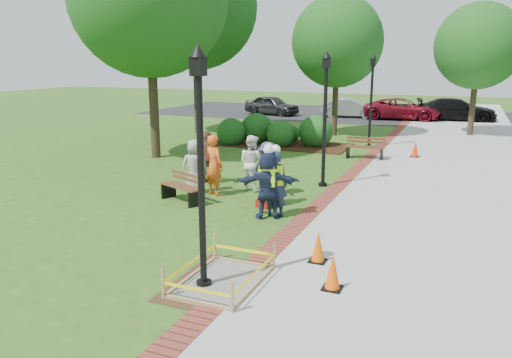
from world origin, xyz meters
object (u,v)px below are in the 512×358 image
at_px(wet_concrete_pad, 222,271).
at_px(lamp_near, 200,152).
at_px(bench_near, 182,193).
at_px(hivis_worker_b, 275,181).
at_px(hivis_worker_c, 269,175).
at_px(cone_front, 333,273).
at_px(hivis_worker_a, 268,182).

relative_size(wet_concrete_pad, lamp_near, 0.54).
relative_size(wet_concrete_pad, bench_near, 1.47).
bearing_deg(bench_near, wet_concrete_pad, -51.36).
height_order(wet_concrete_pad, lamp_near, lamp_near).
xyz_separation_m(hivis_worker_b, hivis_worker_c, (-0.52, 0.84, -0.05)).
bearing_deg(lamp_near, cone_front, 19.04).
bearing_deg(hivis_worker_a, lamp_near, -84.46).
relative_size(lamp_near, hivis_worker_b, 2.25).
bearing_deg(bench_near, lamp_near, -54.90).
height_order(cone_front, hivis_worker_a, hivis_worker_a).
relative_size(hivis_worker_a, hivis_worker_c, 1.08).
xyz_separation_m(wet_concrete_pad, hivis_worker_c, (-1.07, 5.01, 0.65)).
bearing_deg(hivis_worker_c, cone_front, -56.33).
xyz_separation_m(wet_concrete_pad, hivis_worker_b, (-0.55, 4.17, 0.71)).
bearing_deg(wet_concrete_pad, hivis_worker_a, 99.53).
xyz_separation_m(cone_front, hivis_worker_c, (-3.00, 4.50, 0.56)).
xyz_separation_m(wet_concrete_pad, lamp_near, (-0.26, -0.24, 2.25)).
height_order(bench_near, hivis_worker_a, hivis_worker_a).
xyz_separation_m(cone_front, hivis_worker_b, (-2.48, 3.66, 0.61)).
distance_m(hivis_worker_a, hivis_worker_b, 0.25).
xyz_separation_m(bench_near, hivis_worker_b, (2.95, -0.20, 0.68)).
height_order(lamp_near, hivis_worker_b, lamp_near).
xyz_separation_m(hivis_worker_a, hivis_worker_c, (-0.41, 1.07, -0.06)).
height_order(hivis_worker_a, hivis_worker_b, hivis_worker_a).
height_order(lamp_near, hivis_worker_a, lamp_near).
height_order(cone_front, hivis_worker_b, hivis_worker_b).
bearing_deg(bench_near, cone_front, -35.42).
bearing_deg(wet_concrete_pad, hivis_worker_b, 97.53).
height_order(wet_concrete_pad, bench_near, bench_near).
xyz_separation_m(bench_near, hivis_worker_a, (2.84, -0.43, 0.69)).
height_order(bench_near, hivis_worker_c, hivis_worker_c).
distance_m(hivis_worker_b, hivis_worker_c, 0.99).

